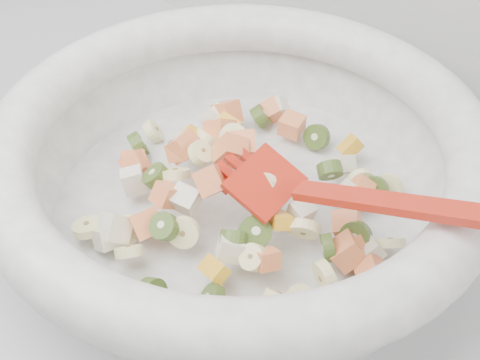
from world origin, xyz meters
The scene contains 1 object.
mixing_bowl centered at (-0.18, 1.45, 0.97)m, with size 0.46×0.43×0.15m.
Camera 1 is at (0.09, 1.11, 1.34)m, focal length 50.00 mm.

